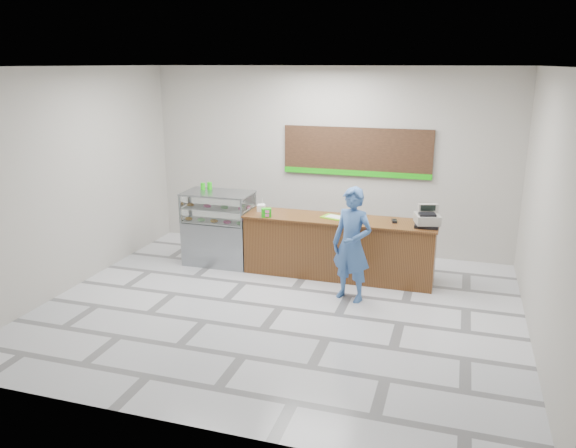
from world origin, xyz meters
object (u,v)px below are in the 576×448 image
(sales_counter, at_px, (339,247))
(display_case, at_px, (219,228))
(customer, at_px, (352,245))
(cash_register, at_px, (427,219))
(serving_tray, at_px, (334,217))

(sales_counter, bearing_deg, display_case, -179.99)
(display_case, height_order, customer, customer)
(cash_register, xyz_separation_m, customer, (-1.04, -0.85, -0.27))
(display_case, bearing_deg, serving_tray, 0.36)
(serving_tray, bearing_deg, customer, -44.21)
(display_case, bearing_deg, customer, -19.04)
(sales_counter, height_order, customer, customer)
(sales_counter, relative_size, display_case, 2.45)
(serving_tray, xyz_separation_m, customer, (0.49, -0.92, -0.15))
(sales_counter, height_order, display_case, display_case)
(cash_register, relative_size, customer, 0.26)
(serving_tray, bearing_deg, cash_register, 14.89)
(sales_counter, xyz_separation_m, customer, (0.39, -0.90, 0.37))
(serving_tray, height_order, customer, customer)
(sales_counter, height_order, serving_tray, serving_tray)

